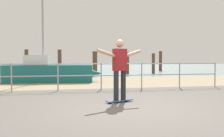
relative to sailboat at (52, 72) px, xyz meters
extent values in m
cube|color=#605B56|center=(2.06, -8.40, -0.52)|extent=(24.00, 10.00, 0.04)
cube|color=tan|center=(2.06, -0.40, -0.52)|extent=(24.00, 6.00, 0.04)
cube|color=#849EA3|center=(2.06, 27.60, -0.52)|extent=(72.00, 50.00, 0.04)
cylinder|color=#9EA0A5|center=(-1.31, -3.80, 0.00)|extent=(0.05, 0.05, 1.05)
cylinder|color=#9EA0A5|center=(0.31, -3.80, 0.00)|extent=(0.05, 0.05, 1.05)
cylinder|color=#9EA0A5|center=(1.93, -3.80, 0.00)|extent=(0.05, 0.05, 1.05)
cylinder|color=#9EA0A5|center=(3.56, -3.80, 0.00)|extent=(0.05, 0.05, 1.05)
cylinder|color=#9EA0A5|center=(5.18, -3.80, 0.00)|extent=(0.05, 0.05, 1.05)
cylinder|color=#9EA0A5|center=(6.81, -3.80, 0.00)|extent=(0.05, 0.05, 1.05)
cylinder|color=#9EA0A5|center=(1.12, -3.80, 0.50)|extent=(11.36, 0.04, 0.04)
cylinder|color=#9EA0A5|center=(1.12, -3.80, 0.06)|extent=(11.36, 0.04, 0.04)
cube|color=#19666B|center=(-0.16, 0.02, -0.07)|extent=(4.51, 1.81, 0.90)
cone|color=#19666B|center=(2.03, -0.20, -0.07)|extent=(1.17, 0.87, 0.77)
cylinder|color=#9EA0A5|center=(-0.46, 0.04, 2.41)|extent=(0.10, 0.10, 4.06)
cube|color=silver|center=(-0.76, 0.07, 0.63)|extent=(1.28, 1.01, 0.50)
cube|color=#334C8C|center=(1.98, -6.63, -0.45)|extent=(0.82, 0.48, 0.02)
cylinder|color=orange|center=(2.21, -6.45, -0.49)|extent=(0.07, 0.05, 0.06)
cylinder|color=orange|center=(2.27, -6.60, -0.49)|extent=(0.07, 0.05, 0.06)
cylinder|color=orange|center=(1.69, -6.66, -0.49)|extent=(0.07, 0.05, 0.06)
cylinder|color=orange|center=(1.75, -6.81, -0.49)|extent=(0.07, 0.05, 0.06)
cylinder|color=#26262B|center=(2.09, -6.59, -0.04)|extent=(0.14, 0.14, 0.80)
cylinder|color=#26262B|center=(1.87, -6.68, -0.04)|extent=(0.14, 0.14, 0.80)
cube|color=maroon|center=(1.98, -6.63, 0.66)|extent=(0.41, 0.32, 0.60)
sphere|color=tan|center=(1.98, -6.63, 1.10)|extent=(0.22, 0.22, 0.22)
cylinder|color=tan|center=(2.40, -6.47, 0.84)|extent=(0.55, 0.29, 0.23)
cylinder|color=tan|center=(1.57, -6.80, 0.84)|extent=(0.55, 0.29, 0.23)
cylinder|color=#513826|center=(-2.13, 7.01, 0.45)|extent=(0.28, 0.28, 1.94)
cylinder|color=#513826|center=(0.37, 7.78, 0.47)|extent=(0.31, 0.31, 1.98)
cylinder|color=#513826|center=(2.87, 4.75, 0.36)|extent=(0.34, 0.34, 1.75)
cylinder|color=#513826|center=(5.37, 5.07, 0.34)|extent=(0.30, 0.30, 1.71)
cylinder|color=#513826|center=(7.87, 6.11, 0.31)|extent=(0.26, 0.26, 1.67)
cylinder|color=#513826|center=(10.37, 10.61, 0.48)|extent=(0.31, 0.31, 2.00)
camera|label=1|loc=(0.38, -13.27, 0.68)|focal=40.28mm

